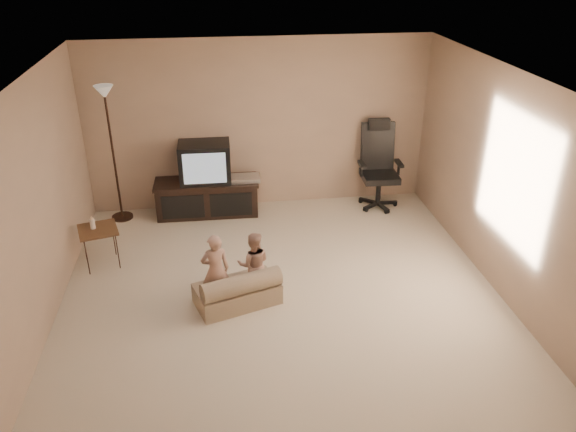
% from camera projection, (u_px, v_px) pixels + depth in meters
% --- Properties ---
extents(floor, '(5.50, 5.50, 0.00)m').
position_uv_depth(floor, '(284.00, 305.00, 6.32)').
color(floor, beige).
rests_on(floor, ground).
extents(room_shell, '(5.50, 5.50, 5.50)m').
position_uv_depth(room_shell, '(283.00, 181.00, 5.63)').
color(room_shell, silver).
rests_on(room_shell, floor).
extents(tv_stand, '(1.54, 0.59, 1.09)m').
position_uv_depth(tv_stand, '(207.00, 185.00, 8.22)').
color(tv_stand, black).
rests_on(tv_stand, floor).
extents(office_chair, '(0.65, 0.67, 1.31)m').
position_uv_depth(office_chair, '(378.00, 176.00, 8.47)').
color(office_chair, black).
rests_on(office_chair, floor).
extents(side_table, '(0.56, 0.56, 0.68)m').
position_uv_depth(side_table, '(97.00, 230.00, 6.89)').
color(side_table, brown).
rests_on(side_table, floor).
extents(floor_lamp, '(0.30, 0.30, 1.96)m').
position_uv_depth(floor_lamp, '(109.00, 124.00, 7.63)').
color(floor_lamp, '#311D15').
rests_on(floor_lamp, floor).
extents(child_sofa, '(1.02, 0.77, 0.45)m').
position_uv_depth(child_sofa, '(238.00, 291.00, 6.25)').
color(child_sofa, tan).
rests_on(child_sofa, floor).
extents(toddler_left, '(0.35, 0.28, 0.87)m').
position_uv_depth(toddler_left, '(216.00, 270.00, 6.17)').
color(toddler_left, tan).
rests_on(toddler_left, floor).
extents(toddler_right, '(0.39, 0.23, 0.79)m').
position_uv_depth(toddler_right, '(254.00, 264.00, 6.35)').
color(toddler_right, tan).
rests_on(toddler_right, floor).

